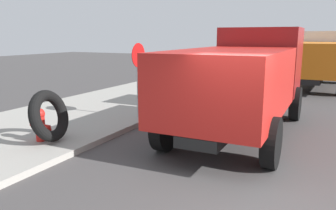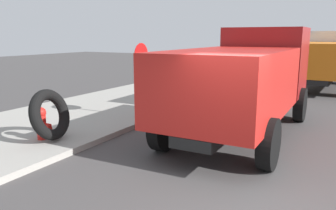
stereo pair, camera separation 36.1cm
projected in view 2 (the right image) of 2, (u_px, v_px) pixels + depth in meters
name	position (u px, v px, depth m)	size (l,w,h in m)	color
ground_plane	(236.00, 198.00, 5.77)	(80.00, 80.00, 0.00)	#423F3F
fire_hydrant	(42.00, 122.00, 8.49)	(0.27, 0.62, 0.83)	red
loose_tire	(50.00, 115.00, 8.37)	(1.30, 1.30, 0.27)	black
stop_sign	(141.00, 66.00, 10.65)	(0.76, 0.08, 2.37)	gray
dump_truck_red	(245.00, 77.00, 9.44)	(7.02, 2.84, 3.00)	red
dump_truck_orange	(329.00, 57.00, 17.78)	(7.08, 2.98, 3.00)	orange
dump_truck_yellow	(336.00, 50.00, 26.87)	(7.02, 2.84, 3.00)	gold
dump_truck_blue	(333.00, 46.00, 38.23)	(7.06, 2.94, 3.00)	#1E3899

